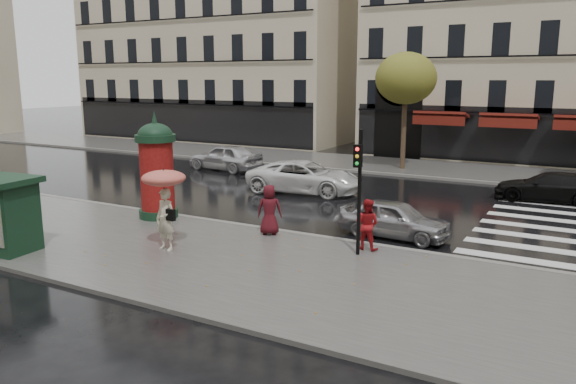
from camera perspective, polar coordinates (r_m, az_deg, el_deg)
The scene contains 18 objects.
ground at distance 16.03m, azimuth -1.65°, elevation -7.46°, with size 160.00×160.00×0.00m, color black.
near_sidewalk at distance 15.61m, azimuth -2.60°, elevation -7.77°, with size 90.00×7.00×0.12m, color #474744.
far_sidewalk at distance 33.34m, azimuth 15.31°, elevation 2.21°, with size 90.00×6.00×0.12m, color #474744.
near_kerb at distance 18.53m, azimuth 3.11°, elevation -4.62°, with size 90.00×0.25×0.14m, color slate.
far_kerb at distance 30.47m, azimuth 13.94°, elevation 1.45°, with size 90.00×0.25×0.14m, color slate.
zebra_crossing at distance 23.27m, azimuth 24.01°, elevation -2.43°, with size 3.60×11.75×0.01m, color silver.
bldg_far_left at distance 52.67m, azimuth -5.79°, elevation 18.10°, with size 24.00×14.00×22.90m.
tree_far_left at distance 32.52m, azimuth 11.88°, elevation 11.19°, with size 3.40×3.40×6.64m.
woman_umbrella at distance 17.04m, azimuth -12.44°, elevation -0.40°, with size 1.30×1.30×2.51m.
woman_red at distance 17.05m, azimuth 8.02°, elevation -3.26°, with size 0.76×0.59×1.55m, color #A41419.
man_burgundy at distance 18.49m, azimuth -1.89°, elevation -1.81°, with size 0.81×0.53×1.67m, color #490E16.
morris_column at distance 21.15m, azimuth -13.21°, elevation 2.50°, with size 1.47×1.47×3.95m.
traffic_light at distance 16.13m, azimuth 7.21°, elevation 1.20°, with size 0.24×0.35×3.68m.
newsstand at distance 18.62m, azimuth -26.81°, elevation -1.97°, with size 1.99×1.72×2.24m.
car_silver at distance 18.94m, azimuth 10.80°, elevation -2.69°, with size 1.49×3.70×1.26m, color #9F9FA4.
car_white at distance 25.88m, azimuth 1.69°, elevation 1.54°, with size 2.43×5.27×1.46m, color white.
car_black at distance 26.49m, azimuth 24.98°, elevation 0.47°, with size 1.78×4.38×1.27m, color black.
car_far_silver at distance 32.35m, azimuth -6.37°, elevation 3.54°, with size 1.81×4.49×1.53m, color silver.
Camera 1 is at (7.79, -13.01, 5.21)m, focal length 35.00 mm.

